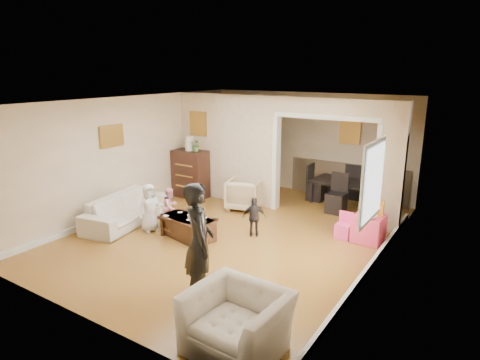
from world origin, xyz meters
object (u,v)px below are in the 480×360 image
Objects in this scene: play_table at (369,228)px; child_toddler at (254,217)px; adult_person at (199,243)px; armchair_front at (237,322)px; coffee_cup at (190,217)px; coffee_table at (188,227)px; cyan_cup at (364,214)px; dresser at (191,174)px; child_kneel_a at (150,208)px; table_lamp at (190,143)px; dining_table at (346,194)px; armchair_back at (244,194)px; sofa at (127,209)px; child_kneel_b at (171,207)px.

play_table is 0.68× the size of child_toddler.
adult_person reaches higher than child_toddler.
armchair_front is 3.36m from coffee_cup.
coffee_table is 3.35m from cyan_cup.
dresser is 1.23× the size of child_kneel_a.
table_lamp reaches higher than coffee_table.
table_lamp reaches higher than dining_table.
armchair_back is at bearing -78.45° from child_toddler.
coffee_table is at bearing 8.24° from child_toddler.
armchair_back is at bearing 172.26° from cyan_cup.
armchair_back is 2.36m from child_kneel_a.
table_lamp is (-4.27, 4.38, 1.03)m from armchair_front.
dresser is 3.34× the size of table_lamp.
dining_table is at bearing 22.48° from dresser.
dining_table is at bearing -53.29° from sofa.
coffee_cup is 1.24m from child_toddler.
table_lamp is 3.53× the size of coffee_cup.
armchair_back is 0.64× the size of dresser.
adult_person reaches higher than child_kneel_b.
table_lamp reaches higher than child_kneel_b.
armchair_front is at bearing -98.74° from child_kneel_a.
child_toddler is at bearing 113.68° from armchair_back.
adult_person is at bearing -125.86° from sofa.
adult_person is at bearing 75.34° from child_toddler.
play_table is 0.32× the size of dining_table.
dresser reaches higher than armchair_front.
cyan_cup is 3.84m from child_kneel_b.
armchair_back is 1.66m from child_toddler.
coffee_table is 1.33× the size of child_kneel_b.
sofa reaches higher than play_table.
cyan_cup is at bearing 178.76° from child_toddler.
armchair_back is 1.46× the size of play_table.
child_toddler is at bearing -153.92° from play_table.
table_lamp reaches higher than armchair_front.
coffee_cup is at bearing -2.68° from adult_person.
table_lamp reaches higher than cyan_cup.
cyan_cup reaches higher than coffee_table.
armchair_front is at bearing -127.22° from sofa.
coffee_cup is (1.75, -2.16, -0.15)m from dresser.
play_table is 0.31× the size of adult_person.
child_toddler is at bearing 40.10° from coffee_cup.
armchair_back is 2.14× the size of table_lamp.
child_kneel_a is (-3.74, -1.80, -0.06)m from cyan_cup.
cyan_cup is at bearing -58.26° from dining_table.
child_toddler is (0.95, 0.80, -0.06)m from coffee_cup.
armchair_front is 1.12× the size of child_kneel_a.
cyan_cup is at bearing -41.60° from child_kneel_a.
sofa is 1.75× the size of dresser.
coffee_table is 0.63× the size of adult_person.
dresser is 2.40m from child_kneel_a.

